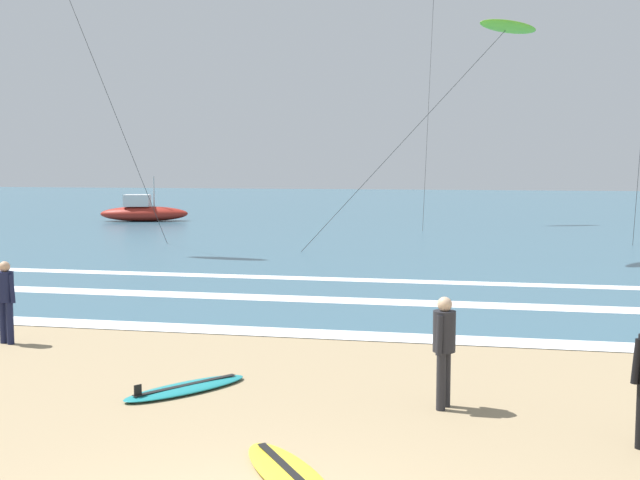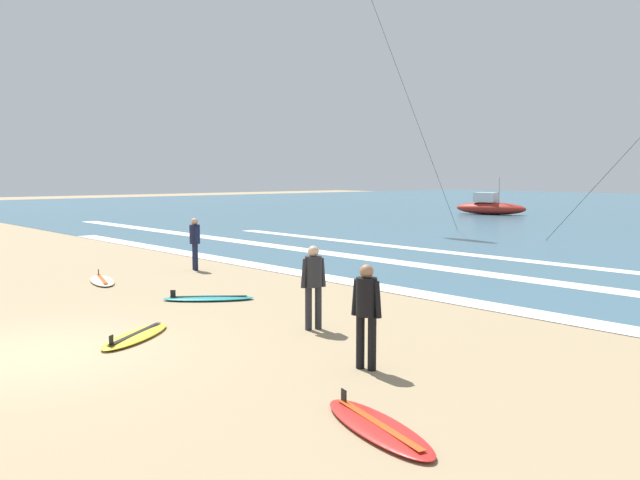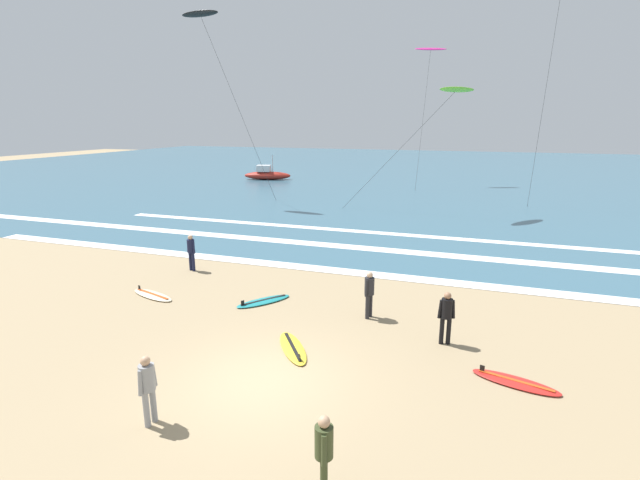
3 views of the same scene
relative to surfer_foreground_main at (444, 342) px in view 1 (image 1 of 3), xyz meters
The scene contains 10 objects.
ocean_surface 49.04m from the surfer_foreground_main, 91.91° to the left, with size 140.00×90.00×0.01m, color #386075.
wave_foam_shoreline 5.62m from the surfer_foreground_main, 127.41° to the left, with size 37.04×0.85×0.01m, color white.
wave_foam_mid_break 8.85m from the surfer_foreground_main, 107.60° to the left, with size 57.44×0.92×0.01m, color white.
wave_foam_outer_break 12.04m from the surfer_foreground_main, 94.53° to the left, with size 36.84×0.73×0.01m, color white.
surfer_foreground_main is the anchor object (origin of this frame).
surfer_mid_group 8.77m from the surfer_foreground_main, 164.04° to the left, with size 0.51×0.32×1.60m.
surfboard_near_water 4.00m from the surfer_foreground_main, behind, with size 1.74×2.04×0.25m.
surfboard_foreground_flat 3.39m from the surfer_foreground_main, 118.35° to the right, with size 1.71×2.06×0.25m.
kite_lime_high_right 20.02m from the surfer_foreground_main, 86.07° to the left, with size 9.03×3.01×8.55m.
offshore_boat 38.51m from the surfer_foreground_main, 120.22° to the left, with size 5.46×2.93×2.70m.
Camera 1 is at (2.11, -6.45, 3.46)m, focal length 44.53 mm.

